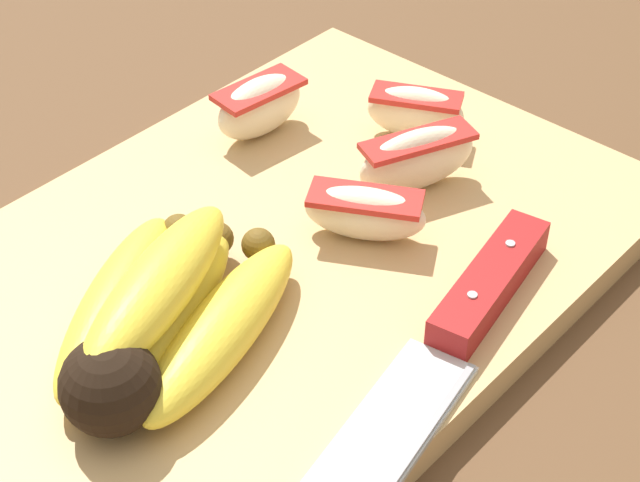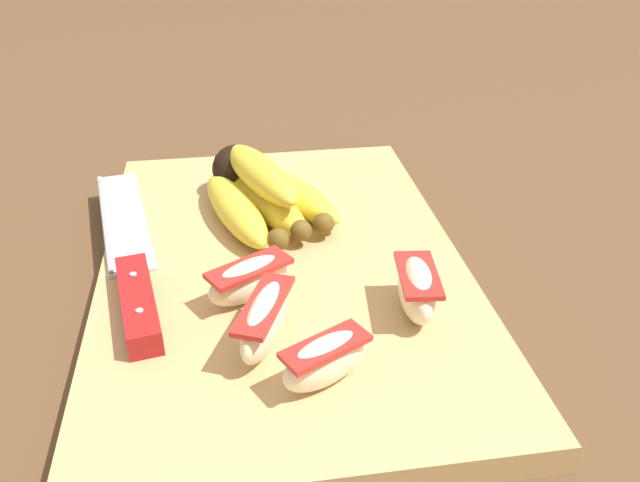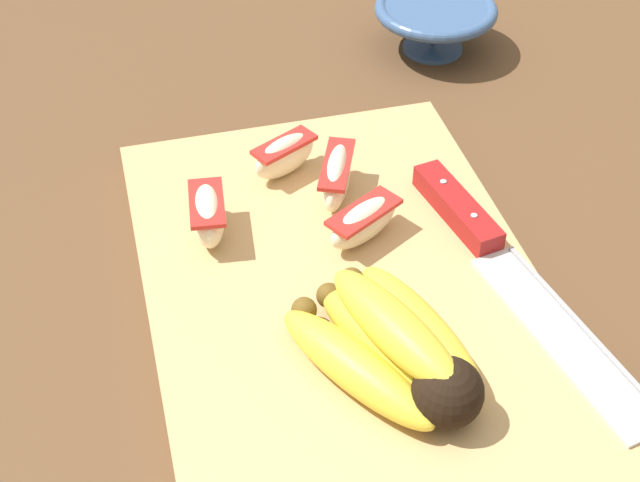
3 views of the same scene
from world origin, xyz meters
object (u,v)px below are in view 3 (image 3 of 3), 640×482
at_px(apple_wedge_extra, 208,215).
at_px(ceramic_bowl, 435,23).
at_px(apple_wedge_far, 285,155).
at_px(apple_wedge_near, 337,176).
at_px(apple_wedge_middle, 364,222).
at_px(banana_bunch, 396,349).
at_px(chefs_knife, 491,248).

height_order(apple_wedge_extra, ceramic_bowl, apple_wedge_extra).
height_order(apple_wedge_far, apple_wedge_extra, apple_wedge_extra).
bearing_deg(apple_wedge_near, apple_wedge_middle, 6.87).
relative_size(apple_wedge_far, ceramic_bowl, 0.50).
height_order(apple_wedge_near, apple_wedge_far, apple_wedge_near).
bearing_deg(banana_bunch, apple_wedge_middle, 172.32).
bearing_deg(apple_wedge_extra, ceramic_bowl, 132.55).
relative_size(apple_wedge_near, ceramic_bowl, 0.61).
distance_m(banana_bunch, ceramic_bowl, 0.45).
xyz_separation_m(chefs_knife, apple_wedge_far, (-0.13, -0.12, 0.01)).
bearing_deg(apple_wedge_middle, chefs_knife, 64.26).
distance_m(apple_wedge_middle, ceramic_bowl, 0.32).
bearing_deg(banana_bunch, ceramic_bowl, 156.81).
xyz_separation_m(banana_bunch, chefs_knife, (-0.09, 0.10, -0.01)).
bearing_deg(apple_wedge_extra, apple_wedge_middle, 73.29).
bearing_deg(chefs_knife, apple_wedge_middle, -115.74).
distance_m(chefs_knife, ceramic_bowl, 0.33).
bearing_deg(chefs_knife, ceramic_bowl, 167.41).
bearing_deg(apple_wedge_extra, apple_wedge_near, 100.62).
relative_size(apple_wedge_near, apple_wedge_far, 1.20).
bearing_deg(apple_wedge_middle, banana_bunch, -7.68).
xyz_separation_m(apple_wedge_far, ceramic_bowl, (-0.19, 0.20, -0.01)).
distance_m(apple_wedge_near, apple_wedge_extra, 0.11).
bearing_deg(chefs_knife, apple_wedge_extra, -110.78).
height_order(chefs_knife, apple_wedge_far, apple_wedge_far).
relative_size(apple_wedge_middle, ceramic_bowl, 0.56).
bearing_deg(apple_wedge_near, ceramic_bowl, 144.15).
relative_size(apple_wedge_near, apple_wedge_extra, 1.18).
height_order(banana_bunch, chefs_knife, banana_bunch).
distance_m(apple_wedge_far, apple_wedge_extra, 0.09).
height_order(banana_bunch, apple_wedge_extra, banana_bunch).
distance_m(chefs_knife, apple_wedge_far, 0.18).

